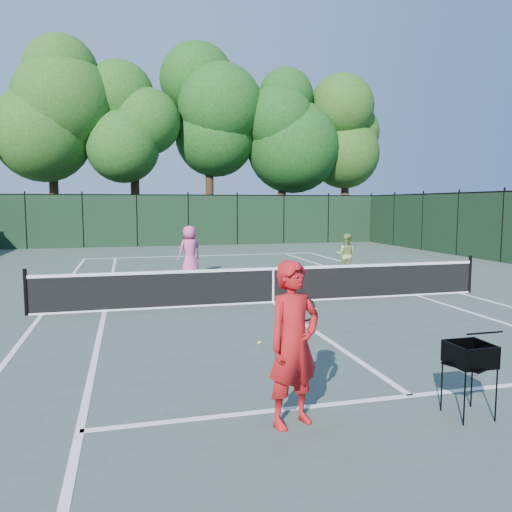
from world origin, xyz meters
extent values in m
plane|color=#404E45|center=(0.00, 0.00, 0.00)|extent=(90.00, 90.00, 0.00)
cube|color=white|center=(-5.49, 0.00, 0.00)|extent=(0.10, 23.77, 0.01)
cube|color=white|center=(5.49, 0.00, 0.00)|extent=(0.10, 23.77, 0.01)
cube|color=white|center=(-4.12, 0.00, 0.00)|extent=(0.10, 23.77, 0.01)
cube|color=white|center=(4.12, 0.00, 0.00)|extent=(0.10, 23.77, 0.01)
cube|color=white|center=(0.00, 11.88, 0.00)|extent=(10.97, 0.10, 0.01)
cube|color=white|center=(0.00, -6.40, 0.00)|extent=(8.23, 0.10, 0.01)
cube|color=white|center=(0.00, 6.40, 0.00)|extent=(8.23, 0.10, 0.01)
cube|color=white|center=(0.00, 0.00, 0.00)|extent=(0.10, 12.80, 0.01)
cube|color=black|center=(0.00, 0.00, 0.46)|extent=(11.60, 0.03, 0.85)
cube|color=white|center=(0.00, 0.00, 0.88)|extent=(11.60, 0.05, 0.07)
cube|color=white|center=(0.00, 0.00, 0.02)|extent=(11.60, 0.05, 0.04)
cube|color=white|center=(0.00, 0.00, 0.46)|extent=(0.05, 0.04, 0.91)
cylinder|color=black|center=(-5.80, 0.00, 0.53)|extent=(0.09, 0.09, 1.06)
cylinder|color=black|center=(5.80, 0.00, 0.53)|extent=(0.09, 0.09, 1.06)
cube|color=black|center=(0.00, 18.00, 1.50)|extent=(24.00, 0.05, 3.00)
cylinder|color=black|center=(-8.00, 22.00, 2.40)|extent=(0.56, 0.56, 4.80)
ellipsoid|color=#1D4A15|center=(-8.00, 22.00, 8.71)|extent=(6.80, 6.80, 10.54)
cylinder|color=black|center=(-3.00, 21.80, 2.15)|extent=(0.56, 0.56, 4.30)
ellipsoid|color=#194914|center=(-3.00, 21.80, 7.75)|extent=(6.00, 6.00, 9.30)
cylinder|color=black|center=(2.00, 22.30, 2.50)|extent=(0.56, 0.56, 5.00)
ellipsoid|color=#134413|center=(2.00, 22.30, 9.03)|extent=(7.00, 7.00, 10.85)
cylinder|color=black|center=(7.00, 21.60, 2.30)|extent=(0.56, 0.56, 4.60)
ellipsoid|color=#124014|center=(7.00, 21.60, 8.16)|extent=(6.20, 6.20, 9.61)
cylinder|color=black|center=(12.00, 22.10, 2.20)|extent=(0.56, 0.56, 4.40)
ellipsoid|color=#204914|center=(12.00, 22.10, 7.74)|extent=(5.80, 5.80, 8.99)
imported|color=#B41418|center=(-1.76, -6.81, 0.94)|extent=(0.80, 0.66, 1.89)
cylinder|color=black|center=(-1.46, -6.33, 0.95)|extent=(0.03, 0.03, 0.30)
torus|color=black|center=(-1.46, -6.33, 1.22)|extent=(0.30, 0.10, 0.30)
imported|color=#D84C89|center=(-1.48, 5.23, 0.88)|extent=(1.01, 0.86, 1.76)
imported|color=#86A552|center=(3.83, 4.00, 0.73)|extent=(0.90, 0.85, 1.47)
cylinder|color=black|center=(0.10, -7.33, 0.31)|extent=(0.02, 0.02, 0.62)
cylinder|color=black|center=(0.53, -7.33, 0.31)|extent=(0.02, 0.02, 0.62)
cylinder|color=black|center=(0.10, -6.91, 0.31)|extent=(0.02, 0.02, 0.62)
cylinder|color=black|center=(0.53, -6.91, 0.31)|extent=(0.02, 0.02, 0.62)
cube|color=black|center=(0.31, -7.12, 0.76)|extent=(0.62, 0.62, 0.26)
sphere|color=#B6D12A|center=(0.31, -7.12, 0.68)|extent=(0.07, 0.07, 0.07)
sphere|color=#B6D12A|center=(0.31, -7.12, 0.68)|extent=(0.07, 0.07, 0.07)
sphere|color=#B6D12A|center=(0.31, -7.12, 0.68)|extent=(0.07, 0.07, 0.07)
sphere|color=#B6D12A|center=(0.31, -7.12, 0.68)|extent=(0.07, 0.07, 0.07)
sphere|color=#B6D12A|center=(0.31, -7.12, 0.68)|extent=(0.07, 0.07, 0.07)
sphere|color=#B6D12A|center=(0.31, -7.12, 0.68)|extent=(0.07, 0.07, 0.07)
sphere|color=#B6D12A|center=(0.31, -7.12, 0.68)|extent=(0.07, 0.07, 0.07)
sphere|color=#B6D12A|center=(0.31, -7.12, 0.68)|extent=(0.07, 0.07, 0.07)
sphere|color=#B6D12A|center=(0.31, -7.12, 0.68)|extent=(0.07, 0.07, 0.07)
sphere|color=#B6D12A|center=(0.31, -7.12, 0.68)|extent=(0.07, 0.07, 0.07)
sphere|color=#B6D12A|center=(0.31, -7.12, 0.68)|extent=(0.07, 0.07, 0.07)
sphere|color=#CEE12E|center=(-1.31, -3.58, 0.03)|extent=(0.07, 0.07, 0.07)
camera|label=1|loc=(-3.54, -12.01, 2.51)|focal=35.00mm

